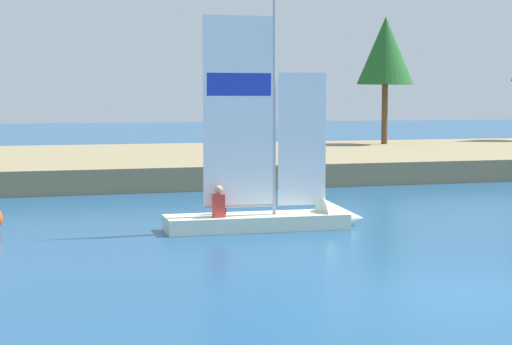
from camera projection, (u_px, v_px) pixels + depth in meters
name	position (u px, v px, depth m)	size (l,w,h in m)	color
ground_plane	(470.00, 296.00, 13.76)	(200.00, 200.00, 0.00)	navy
shore_bank	(179.00, 163.00, 36.76)	(80.00, 15.49, 0.85)	#897A56
shoreline_tree_centre	(385.00, 51.00, 43.42)	(2.93, 2.93, 6.58)	brown
sailboat	(286.00, 209.00, 20.87)	(5.11, 1.38, 6.09)	silver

